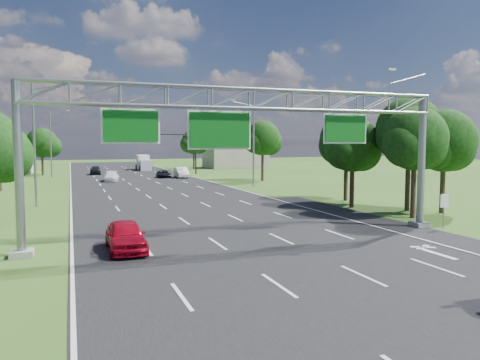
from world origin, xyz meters
name	(u,v)px	position (x,y,z in m)	size (l,w,h in m)	color
ground	(176,201)	(0.00, 30.00, 0.00)	(220.00, 220.00, 0.00)	#2C5218
road	(176,201)	(0.00, 30.00, 0.00)	(18.00, 180.00, 0.02)	black
road_flare	(382,223)	(10.20, 14.00, 0.00)	(3.00, 30.00, 0.02)	black
sign_gantry	(253,111)	(0.33, 12.00, 6.89)	(23.50, 1.00, 9.56)	gray
regulatory_sign	(444,204)	(12.40, 10.98, 1.51)	(0.60, 0.08, 2.10)	gray
traffic_signal	(175,143)	(7.48, 65.00, 5.17)	(12.21, 0.24, 7.00)	black
streetlight_l_near	(37,138)	(-11.30, 30.00, 5.58)	(2.97, 0.22, 10.16)	gray
streetlight_l_far	(52,140)	(-11.30, 65.00, 5.58)	(2.97, 0.22, 10.16)	gray
streetlight_r_mid	(252,140)	(11.30, 40.00, 5.58)	(2.97, 0.22, 10.16)	gray
tree_cluster_right	(391,141)	(14.80, 19.19, 5.31)	(9.91, 14.60, 8.68)	#2D2116
tree_verge_lc	(42,144)	(-12.92, 70.04, 4.98)	(5.76, 4.80, 7.62)	#2D2116
tree_verge_rd	(263,140)	(16.08, 48.04, 5.63)	(5.76, 4.80, 8.28)	#2D2116
tree_verge_re	(194,143)	(14.08, 78.04, 5.20)	(5.76, 4.80, 7.84)	#2D2116
building_right	(235,158)	(24.00, 82.00, 2.00)	(12.00, 9.00, 4.00)	gray
red_coupe	(126,236)	(-6.40, 11.55, 0.74)	(1.75, 4.35, 1.48)	#AC071D
car_queue_a	(111,176)	(-3.60, 54.23, 0.66)	(1.85, 4.56, 1.32)	white
car_queue_b	(164,174)	(4.31, 58.38, 0.54)	(1.80, 3.90, 1.09)	black
car_queue_c	(95,170)	(-4.95, 69.17, 0.72)	(1.71, 4.25, 1.45)	black
car_queue_d	(181,172)	(6.75, 57.27, 0.79)	(1.67, 4.78, 1.58)	silver
box_truck	(144,163)	(4.44, 79.59, 1.37)	(2.56, 7.66, 2.85)	white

